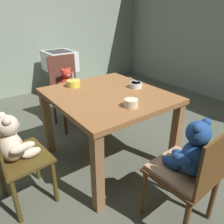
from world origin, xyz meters
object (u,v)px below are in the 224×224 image
(teddy_chair_near_right, at_px, (190,161))
(porridge_bowl_cream_near_right, at_px, (131,103))
(dining_table, at_px, (108,104))
(sink_basin, at_px, (60,67))
(porridge_bowl_white_far_center, at_px, (136,85))
(teddy_chair_near_front, at_px, (12,146))
(teddy_chair_near_left, at_px, (68,89))
(porridge_bowl_yellow_near_left, at_px, (73,83))

(teddy_chair_near_right, distance_m, porridge_bowl_cream_near_right, 0.62)
(dining_table, bearing_deg, teddy_chair_near_right, 0.01)
(dining_table, bearing_deg, sink_basin, 168.28)
(dining_table, height_order, porridge_bowl_white_far_center, porridge_bowl_white_far_center)
(teddy_chair_near_front, relative_size, sink_basin, 1.15)
(teddy_chair_near_left, relative_size, porridge_bowl_yellow_near_left, 6.74)
(porridge_bowl_white_far_center, relative_size, sink_basin, 0.16)
(teddy_chair_near_front, distance_m, porridge_bowl_cream_near_right, 0.95)
(teddy_chair_near_right, bearing_deg, dining_table, -3.39)
(teddy_chair_near_left, distance_m, sink_basin, 1.17)
(teddy_chair_near_right, distance_m, teddy_chair_near_front, 1.26)
(porridge_bowl_yellow_near_left, relative_size, sink_basin, 0.17)
(sink_basin, bearing_deg, teddy_chair_near_front, -32.14)
(porridge_bowl_yellow_near_left, height_order, porridge_bowl_cream_near_right, porridge_bowl_yellow_near_left)
(teddy_chair_near_right, relative_size, teddy_chair_near_left, 0.93)
(dining_table, relative_size, porridge_bowl_cream_near_right, 9.60)
(teddy_chair_near_right, relative_size, sink_basin, 1.08)
(dining_table, distance_m, porridge_bowl_yellow_near_left, 0.43)
(teddy_chair_near_left, xyz_separation_m, porridge_bowl_cream_near_right, (1.31, -0.06, 0.26))
(porridge_bowl_yellow_near_left, relative_size, porridge_bowl_white_far_center, 1.07)
(dining_table, height_order, teddy_chair_near_left, teddy_chair_near_left)
(teddy_chair_near_left, bearing_deg, porridge_bowl_yellow_near_left, -17.79)
(teddy_chair_near_left, height_order, teddy_chair_near_front, teddy_chair_near_left)
(teddy_chair_near_front, bearing_deg, dining_table, -0.98)
(teddy_chair_near_front, xyz_separation_m, sink_basin, (-2.11, 1.32, -0.02))
(porridge_bowl_white_far_center, bearing_deg, sink_basin, 177.19)
(teddy_chair_near_front, height_order, porridge_bowl_cream_near_right, teddy_chair_near_front)
(porridge_bowl_yellow_near_left, bearing_deg, sink_basin, 160.73)
(teddy_chair_near_left, xyz_separation_m, porridge_bowl_white_far_center, (0.97, 0.29, 0.25))
(dining_table, xyz_separation_m, teddy_chair_near_left, (-0.94, 0.04, -0.11))
(porridge_bowl_yellow_near_left, bearing_deg, teddy_chair_near_right, 7.06)
(teddy_chair_near_left, xyz_separation_m, sink_basin, (-1.11, 0.39, 0.01))
(teddy_chair_near_right, height_order, porridge_bowl_cream_near_right, teddy_chair_near_right)
(porridge_bowl_yellow_near_left, bearing_deg, dining_table, 23.66)
(teddy_chair_near_left, height_order, sink_basin, teddy_chair_near_left)
(dining_table, bearing_deg, teddy_chair_near_front, -86.33)
(teddy_chair_near_front, bearing_deg, porridge_bowl_yellow_near_left, 25.47)
(teddy_chair_near_right, height_order, sink_basin, teddy_chair_near_right)
(porridge_bowl_yellow_near_left, relative_size, porridge_bowl_cream_near_right, 1.21)
(teddy_chair_near_left, xyz_separation_m, porridge_bowl_yellow_near_left, (0.57, -0.20, 0.26))
(dining_table, xyz_separation_m, teddy_chair_near_front, (0.06, -0.90, -0.08))
(dining_table, distance_m, teddy_chair_near_right, 0.94)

